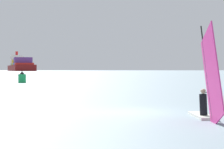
# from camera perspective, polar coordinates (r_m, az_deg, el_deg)

# --- Properties ---
(ground_plane) EXTENTS (4000.00, 4000.00, 0.00)m
(ground_plane) POSITION_cam_1_polar(r_m,az_deg,el_deg) (19.55, 2.75, -5.41)
(ground_plane) COLOR gray
(windsurfer) EXTENTS (0.70, 4.61, 4.31)m
(windsurfer) POSITION_cam_1_polar(r_m,az_deg,el_deg) (16.98, 13.35, -2.44)
(windsurfer) COLOR white
(windsurfer) RESTS_ON ground_plane
(cargo_ship) EXTENTS (75.58, 161.69, 31.16)m
(cargo_ship) POSITION_cam_1_polar(r_m,az_deg,el_deg) (595.51, -13.16, 1.15)
(cargo_ship) COLOR maroon
(cargo_ship) RESTS_ON ground_plane
(channel_buoy) EXTENTS (1.19, 1.19, 1.84)m
(channel_buoy) POSITION_cam_1_polar(r_m,az_deg,el_deg) (63.65, -12.91, -0.44)
(channel_buoy) COLOR #19994C
(channel_buoy) RESTS_ON ground_plane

